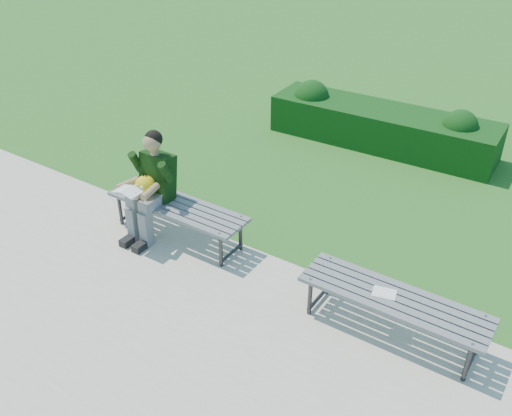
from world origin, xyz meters
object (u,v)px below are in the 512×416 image
object	(u,v)px
bench_right	(394,301)
paper_sheet	(384,293)
hedge	(380,125)
bench_left	(177,209)
seated_boy	(150,183)

from	to	relation	value
bench_right	paper_sheet	world-z (taller)	bench_right
hedge	bench_left	xyz separation A→B (m)	(-0.95, -3.82, 0.08)
hedge	bench_right	world-z (taller)	hedge
bench_left	seated_boy	bearing A→B (deg)	-162.51
bench_left	seated_boy	xyz separation A→B (m)	(-0.30, -0.09, 0.30)
hedge	paper_sheet	size ratio (longest dim) A/B	14.32
hedge	bench_right	size ratio (longest dim) A/B	2.00
hedge	bench_right	xyz separation A→B (m)	(1.82, -3.96, 0.08)
hedge	bench_left	distance (m)	3.94
bench_left	seated_boy	world-z (taller)	seated_boy
bench_right	paper_sheet	bearing A→B (deg)	-180.00
hedge	paper_sheet	xyz separation A→B (m)	(1.72, -3.96, 0.13)
bench_left	bench_right	bearing A→B (deg)	-2.92
bench_right	seated_boy	size ratio (longest dim) A/B	1.37
hedge	seated_boy	bearing A→B (deg)	-107.77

